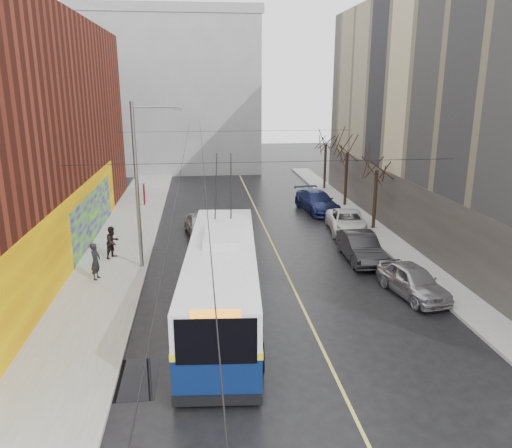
{
  "coord_description": "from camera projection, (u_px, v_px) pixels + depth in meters",
  "views": [
    {
      "loc": [
        -3.0,
        -16.43,
        9.78
      ],
      "look_at": [
        -0.16,
        8.26,
        2.84
      ],
      "focal_mm": 35.0,
      "sensor_mm": 36.0,
      "label": 1
    }
  ],
  "objects": [
    {
      "name": "tree_near",
      "position": [
        378.0,
        159.0,
        33.64
      ],
      "size": [
        3.2,
        3.2,
        6.4
      ],
      "color": "black",
      "rests_on": "ground"
    },
    {
      "name": "pedestrian_b",
      "position": [
        113.0,
        242.0,
        28.61
      ],
      "size": [
        1.1,
        1.15,
        1.87
      ],
      "primitive_type": "imported",
      "rotation": [
        0.0,
        0.0,
        0.96
      ],
      "color": "black",
      "rests_on": "sidewalk_left"
    },
    {
      "name": "parked_car_d",
      "position": [
        317.0,
        201.0,
        39.78
      ],
      "size": [
        3.1,
        5.93,
        1.64
      ],
      "primitive_type": "imported",
      "rotation": [
        0.0,
        0.0,
        0.15
      ],
      "color": "#161F4D",
      "rests_on": "ground"
    },
    {
      "name": "tree_mid",
      "position": [
        348.0,
        143.0,
        40.27
      ],
      "size": [
        3.2,
        3.2,
        6.68
      ],
      "color": "black",
      "rests_on": "ground"
    },
    {
      "name": "ground",
      "position": [
        285.0,
        356.0,
        18.68
      ],
      "size": [
        140.0,
        140.0,
        0.0
      ],
      "primitive_type": "plane",
      "color": "black",
      "rests_on": "ground"
    },
    {
      "name": "building_far",
      "position": [
        171.0,
        92.0,
        58.65
      ],
      "size": [
        20.5,
        12.1,
        18.0
      ],
      "color": "gray",
      "rests_on": "ground"
    },
    {
      "name": "puddle",
      "position": [
        126.0,
        380.0,
        17.15
      ],
      "size": [
        2.15,
        2.63,
        0.01
      ],
      "primitive_type": "cube",
      "color": "black",
      "rests_on": "ground"
    },
    {
      "name": "lane_line",
      "position": [
        271.0,
        242.0,
        32.24
      ],
      "size": [
        0.12,
        50.0,
        0.01
      ],
      "primitive_type": "cube",
      "color": "#BFB74C",
      "rests_on": "ground"
    },
    {
      "name": "pigeons_flying",
      "position": [
        209.0,
        146.0,
        26.68
      ],
      "size": [
        3.37,
        2.5,
        2.45
      ],
      "color": "slate"
    },
    {
      "name": "streetlight_pole",
      "position": [
        140.0,
        182.0,
        26.27
      ],
      "size": [
        2.65,
        0.6,
        9.0
      ],
      "color": "slate",
      "rests_on": "ground"
    },
    {
      "name": "following_car",
      "position": [
        199.0,
        225.0,
        33.57
      ],
      "size": [
        2.34,
        4.44,
        1.44
      ],
      "primitive_type": "imported",
      "rotation": [
        0.0,
        0.0,
        0.16
      ],
      "color": "#A3A3A7",
      "rests_on": "ground"
    },
    {
      "name": "tree_far",
      "position": [
        326.0,
        136.0,
        47.0
      ],
      "size": [
        3.2,
        3.2,
        6.57
      ],
      "color": "black",
      "rests_on": "ground"
    },
    {
      "name": "parked_car_b",
      "position": [
        360.0,
        247.0,
        28.66
      ],
      "size": [
        1.81,
        4.91,
        1.6
      ],
      "primitive_type": "imported",
      "rotation": [
        0.0,
        0.0,
        -0.02
      ],
      "color": "black",
      "rests_on": "ground"
    },
    {
      "name": "pedestrian_a",
      "position": [
        96.0,
        261.0,
        25.43
      ],
      "size": [
        0.6,
        0.78,
        1.92
      ],
      "primitive_type": "imported",
      "rotation": [
        0.0,
        0.0,
        1.36
      ],
      "color": "black",
      "rests_on": "sidewalk_left"
    },
    {
      "name": "sidewalk_left",
      "position": [
        116.0,
        256.0,
        29.27
      ],
      "size": [
        4.0,
        60.0,
        0.15
      ],
      "primitive_type": "cube",
      "color": "gray",
      "rests_on": "ground"
    },
    {
      "name": "parked_car_a",
      "position": [
        413.0,
        281.0,
        23.82
      ],
      "size": [
        2.54,
        4.72,
        1.52
      ],
      "primitive_type": "imported",
      "rotation": [
        0.0,
        0.0,
        0.17
      ],
      "color": "#A6A6AA",
      "rests_on": "ground"
    },
    {
      "name": "parked_car_c",
      "position": [
        348.0,
        222.0,
        34.14
      ],
      "size": [
        3.09,
        5.61,
        1.49
      ],
      "primitive_type": "imported",
      "rotation": [
        0.0,
        0.0,
        -0.12
      ],
      "color": "white",
      "rests_on": "ground"
    },
    {
      "name": "sidewalk_right",
      "position": [
        395.0,
        246.0,
        31.13
      ],
      "size": [
        2.0,
        60.0,
        0.15
      ],
      "primitive_type": "cube",
      "color": "gray",
      "rests_on": "ground"
    },
    {
      "name": "trolleybus",
      "position": [
        222.0,
        280.0,
        21.33
      ],
      "size": [
        3.85,
        13.42,
        6.29
      ],
      "rotation": [
        0.0,
        0.0,
        -0.08
      ],
      "color": "#091945",
      "rests_on": "ground"
    },
    {
      "name": "catenary_wires",
      "position": [
        206.0,
        144.0,
        30.86
      ],
      "size": [
        18.0,
        60.0,
        0.22
      ],
      "color": "black"
    }
  ]
}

